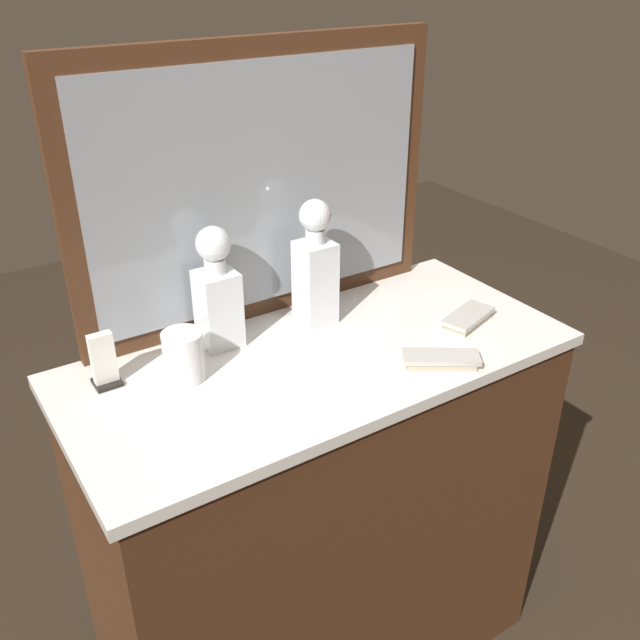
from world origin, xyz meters
TOP-DOWN VIEW (x-y plane):
  - dresser at (0.00, 0.00)m, footprint 1.05×0.49m
  - dresser_mirror at (0.00, 0.23)m, footprint 0.84×0.03m
  - crystal_decanter_left at (0.07, 0.13)m, footprint 0.08×0.08m
  - crystal_decanter_far_right at (-0.15, 0.15)m, footprint 0.08×0.08m
  - crystal_tumbler_left at (-0.27, 0.07)m, footprint 0.08×0.08m
  - silver_brush_left at (0.18, -0.17)m, footprint 0.16×0.13m
  - silver_brush_far_left at (0.35, -0.07)m, footprint 0.15×0.10m
  - napkin_holder at (-0.40, 0.13)m, footprint 0.05×0.05m

SIDE VIEW (x-z plane):
  - dresser at x=0.00m, z-range 0.00..0.92m
  - silver_brush_far_left at x=0.35m, z-range 0.92..0.95m
  - silver_brush_left at x=0.18m, z-range 0.92..0.95m
  - crystal_tumbler_left at x=-0.27m, z-range 0.92..1.02m
  - napkin_holder at x=-0.40m, z-range 0.91..1.02m
  - crystal_decanter_far_right at x=-0.15m, z-range 0.90..1.16m
  - crystal_decanter_left at x=0.07m, z-range 0.89..1.18m
  - dresser_mirror at x=0.00m, z-range 0.92..1.51m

